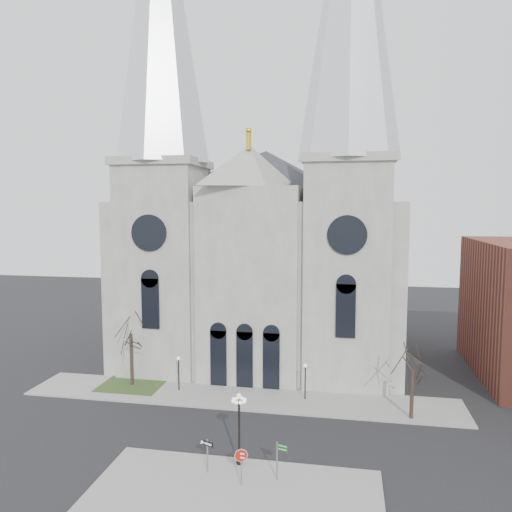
% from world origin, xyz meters
% --- Properties ---
extents(ground, '(160.00, 160.00, 0.00)m').
position_xyz_m(ground, '(0.00, 0.00, 0.00)').
color(ground, black).
rests_on(ground, ground).
extents(sidewalk_near, '(18.00, 10.00, 0.14)m').
position_xyz_m(sidewalk_near, '(3.00, -5.00, 0.07)').
color(sidewalk_near, gray).
rests_on(sidewalk_near, ground).
extents(sidewalk_far, '(40.00, 6.00, 0.14)m').
position_xyz_m(sidewalk_far, '(0.00, 11.00, 0.07)').
color(sidewalk_far, gray).
rests_on(sidewalk_far, ground).
extents(grass_patch, '(6.00, 5.00, 0.18)m').
position_xyz_m(grass_patch, '(-11.00, 12.00, 0.09)').
color(grass_patch, '#2E481F').
rests_on(grass_patch, ground).
extents(cathedral, '(33.00, 26.66, 54.00)m').
position_xyz_m(cathedral, '(0.00, 22.86, 18.48)').
color(cathedral, gray).
rests_on(cathedral, ground).
extents(tree_left, '(3.20, 3.20, 7.50)m').
position_xyz_m(tree_left, '(-11.00, 12.00, 5.58)').
color(tree_left, black).
rests_on(tree_left, ground).
extents(tree_right, '(3.20, 3.20, 6.00)m').
position_xyz_m(tree_right, '(15.00, 9.00, 4.47)').
color(tree_right, black).
rests_on(tree_right, ground).
extents(ped_lamp_left, '(0.32, 0.32, 3.26)m').
position_xyz_m(ped_lamp_left, '(-6.00, 11.50, 2.33)').
color(ped_lamp_left, black).
rests_on(ped_lamp_left, sidewalk_far).
extents(ped_lamp_right, '(0.32, 0.32, 3.26)m').
position_xyz_m(ped_lamp_right, '(6.00, 11.50, 2.33)').
color(ped_lamp_right, black).
rests_on(ped_lamp_right, sidewalk_far).
extents(stop_sign, '(0.87, 0.11, 2.40)m').
position_xyz_m(stop_sign, '(3.26, -3.32, 1.86)').
color(stop_sign, slate).
rests_on(stop_sign, sidewalk_near).
extents(globe_lamp, '(1.34, 1.34, 4.95)m').
position_xyz_m(globe_lamp, '(2.57, -0.79, 3.25)').
color(globe_lamp, black).
rests_on(globe_lamp, sidewalk_near).
extents(one_way_sign, '(0.93, 0.42, 2.26)m').
position_xyz_m(one_way_sign, '(0.76, -2.23, 1.66)').
color(one_way_sign, slate).
rests_on(one_way_sign, sidewalk_near).
extents(street_name_sign, '(0.78, 0.27, 2.51)m').
position_xyz_m(street_name_sign, '(5.45, -2.28, 1.61)').
color(street_name_sign, slate).
rests_on(street_name_sign, sidewalk_near).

